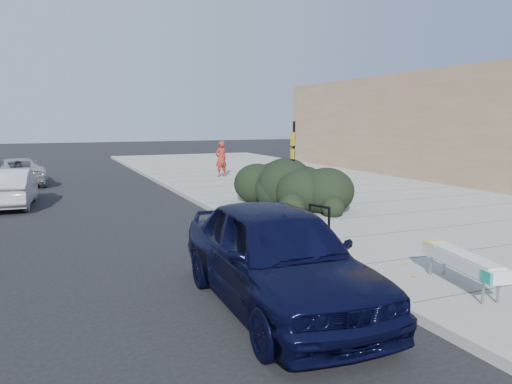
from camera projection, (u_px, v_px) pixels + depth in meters
ground at (287, 251)px, 11.19m from camera, size 120.00×120.00×0.00m
sidewalk_near at (364, 200)px, 17.91m from camera, size 11.20×50.00×0.15m
curb_near at (216, 210)px, 15.73m from camera, size 0.22×50.00×0.17m
bench at (463, 261)px, 8.20m from camera, size 0.80×1.96×0.58m
bike_rack at (319, 221)px, 10.98m from camera, size 0.23×0.60×0.91m
sign_post at (293, 157)px, 16.44m from camera, size 0.11×0.31×2.72m
hedge at (293, 180)px, 16.10m from camera, size 3.28×4.83×1.65m
sedan_navy at (277, 256)px, 7.72m from camera, size 2.09×4.91×1.65m
wagon_silver at (10, 188)px, 16.81m from camera, size 1.67×4.04×1.30m
suv_silver at (18, 172)px, 22.44m from camera, size 2.51×4.61×1.23m
pedestrian at (221, 159)px, 24.49m from camera, size 0.72×0.57×1.75m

